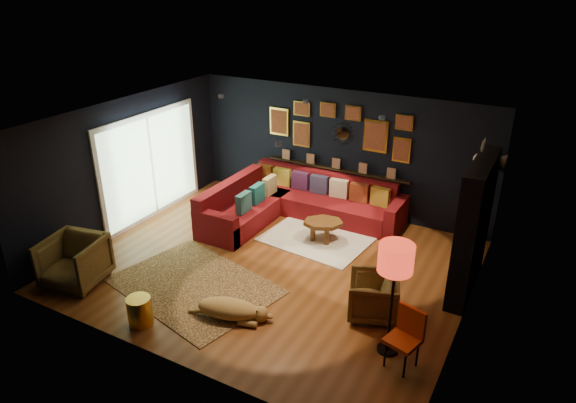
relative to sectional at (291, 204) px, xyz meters
The scene contains 20 objects.
floor 1.94m from the sectional, 71.24° to the right, with size 6.50×6.50×0.00m, color brown.
room_walls 2.29m from the sectional, 71.24° to the right, with size 6.50×6.50×6.50m.
sectional is the anchor object (origin of this frame).
ledge 1.22m from the sectional, 54.82° to the left, with size 3.20×0.12×0.04m, color black.
gallery_wall 1.84m from the sectional, 56.49° to the left, with size 3.15×0.04×1.02m.
sunburst_mirror 1.80m from the sectional, 51.91° to the left, with size 0.47×0.16×0.47m.
fireplace 3.88m from the sectional, 13.77° to the right, with size 0.31×1.60×2.20m.
deer_head 4.15m from the sectional, ahead, with size 0.50×0.28×0.45m.
sliding_door 2.97m from the sectional, 155.08° to the right, with size 0.06×2.80×2.20m.
ceiling_spots 2.53m from the sectional, 58.65° to the right, with size 3.30×2.50×0.06m.
shag_rug 1.11m from the sectional, 34.28° to the right, with size 1.94×1.41×0.03m, color white.
leopard_rug 3.02m from the sectional, 93.54° to the right, with size 2.60×1.86×0.01m, color tan.
coffee_table 1.15m from the sectional, 29.29° to the right, with size 0.95×0.85×0.39m.
pouf 0.76m from the sectional, 155.77° to the right, with size 0.55×0.55×0.36m, color maroon.
armchair_left 4.32m from the sectional, 116.64° to the right, with size 0.88×0.83×0.91m, color #A7813A.
armchair_right 3.53m from the sectional, 41.30° to the right, with size 0.71×0.66×0.73m, color #A7813A.
gold_stool 4.17m from the sectional, 93.45° to the right, with size 0.36×0.36×0.44m, color gold.
orange_chair 4.60m from the sectional, 42.63° to the right, with size 0.49×0.49×0.84m.
floor_lamp 4.44m from the sectional, 43.70° to the right, with size 0.46×0.46×1.65m.
dog 3.51m from the sectional, 76.91° to the right, with size 1.30×0.64×0.41m, color #BE8A48, non-canonical shape.
Camera 1 is at (3.99, -6.69, 4.77)m, focal length 32.00 mm.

